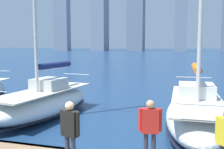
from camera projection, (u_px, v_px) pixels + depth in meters
city_skyline at (163, 15)px, 158.69m from camera, size 164.05×18.86×53.49m
sailboat_orange at (196, 113)px, 10.82m from camera, size 2.60×7.41×9.86m
sailboat_navy at (45, 101)px, 12.94m from camera, size 3.13×7.06×13.25m
person_red_shirt at (150, 125)px, 6.52m from camera, size 0.58×0.27×1.59m
person_black_shirt at (70, 128)px, 6.27m from camera, size 0.57×0.30×1.61m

